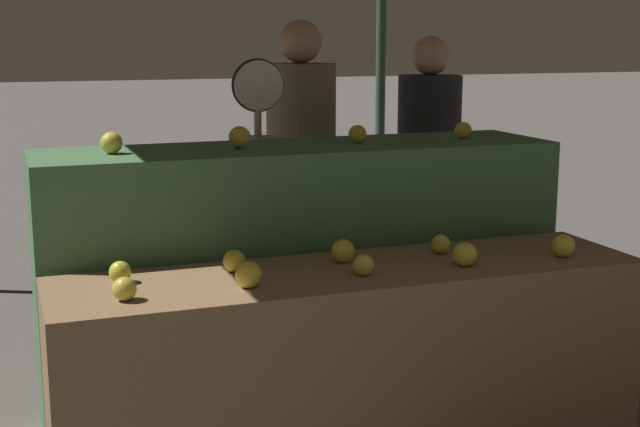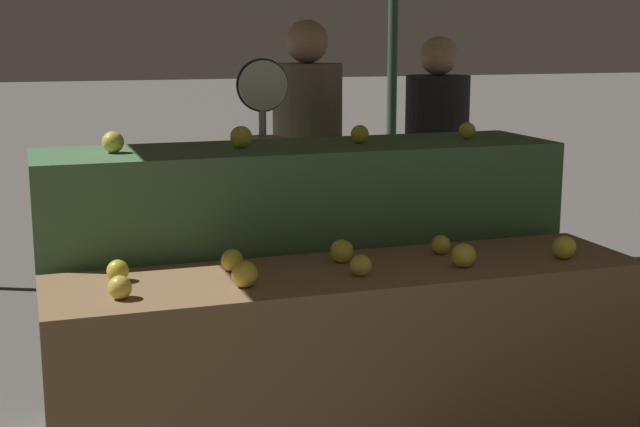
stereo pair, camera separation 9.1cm
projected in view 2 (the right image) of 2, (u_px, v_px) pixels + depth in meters
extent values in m
cylinder|color=#33513D|center=(392.00, 88.00, 6.38)|extent=(0.07, 0.07, 2.46)
cube|color=olive|center=(351.00, 370.00, 3.29)|extent=(2.17, 0.55, 0.77)
cube|color=#4C7A4C|center=(302.00, 279.00, 3.81)|extent=(2.17, 0.55, 1.15)
sphere|color=gold|center=(120.00, 287.00, 2.85)|extent=(0.08, 0.08, 0.08)
sphere|color=gold|center=(245.00, 274.00, 2.98)|extent=(0.09, 0.09, 0.09)
sphere|color=gold|center=(361.00, 265.00, 3.12)|extent=(0.08, 0.08, 0.08)
sphere|color=gold|center=(464.00, 255.00, 3.24)|extent=(0.09, 0.09, 0.09)
sphere|color=gold|center=(564.00, 247.00, 3.36)|extent=(0.09, 0.09, 0.09)
sphere|color=gold|center=(118.00, 271.00, 3.05)|extent=(0.08, 0.08, 0.08)
sphere|color=gold|center=(232.00, 260.00, 3.18)|extent=(0.08, 0.08, 0.08)
sphere|color=gold|center=(341.00, 251.00, 3.30)|extent=(0.09, 0.09, 0.09)
sphere|color=gold|center=(441.00, 245.00, 3.43)|extent=(0.08, 0.08, 0.08)
sphere|color=yellow|center=(113.00, 142.00, 3.45)|extent=(0.09, 0.09, 0.09)
sphere|color=gold|center=(241.00, 137.00, 3.61)|extent=(0.09, 0.09, 0.09)
sphere|color=gold|center=(360.00, 134.00, 3.77)|extent=(0.08, 0.08, 0.08)
sphere|color=yellow|center=(467.00, 131.00, 3.92)|extent=(0.07, 0.07, 0.07)
cylinder|color=#99999E|center=(264.00, 226.00, 4.28)|extent=(0.04, 0.04, 1.39)
cylinder|color=black|center=(262.00, 85.00, 4.15)|extent=(0.25, 0.01, 0.25)
cylinder|color=silver|center=(263.00, 85.00, 4.13)|extent=(0.23, 0.02, 0.23)
cylinder|color=#99999E|center=(264.00, 125.00, 4.17)|extent=(0.01, 0.01, 0.14)
cylinder|color=#99999E|center=(264.00, 140.00, 4.18)|extent=(0.20, 0.20, 0.03)
cube|color=#2D2D38|center=(308.00, 265.00, 4.76)|extent=(0.30, 0.22, 0.78)
cylinder|color=#756656|center=(307.00, 129.00, 4.62)|extent=(0.43, 0.43, 0.68)
sphere|color=tan|center=(307.00, 41.00, 4.53)|extent=(0.22, 0.22, 0.22)
cube|color=#2D2D38|center=(433.00, 258.00, 5.01)|extent=(0.30, 0.23, 0.74)
cylinder|color=#232328|center=(437.00, 135.00, 4.87)|extent=(0.44, 0.44, 0.64)
sphere|color=tan|center=(439.00, 56.00, 4.79)|extent=(0.21, 0.21, 0.21)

